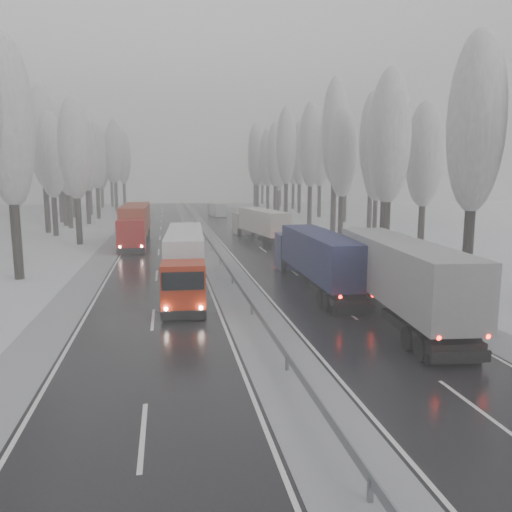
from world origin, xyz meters
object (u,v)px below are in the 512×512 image
object	(u,v)px
truck_red_white	(185,256)
box_truck_distant	(217,210)
truck_red_red	(135,222)
truck_grey_tarp	(392,271)
truck_cream_box	(260,223)
truck_blue_box	(315,255)

from	to	relation	value
truck_red_white	box_truck_distant	bearing A→B (deg)	85.17
truck_red_white	truck_red_red	world-z (taller)	truck_red_red
box_truck_distant	truck_grey_tarp	bearing A→B (deg)	-95.59
box_truck_distant	truck_red_white	world-z (taller)	truck_red_white
truck_cream_box	truck_red_red	distance (m)	14.03
truck_cream_box	truck_red_red	xyz separation A→B (m)	(-14.01, -0.61, 0.36)
truck_cream_box	box_truck_distant	world-z (taller)	truck_cream_box
truck_blue_box	box_truck_distant	distance (m)	62.44
truck_grey_tarp	truck_red_white	size ratio (longest dim) A/B	1.11
truck_blue_box	box_truck_distant	world-z (taller)	truck_blue_box
truck_cream_box	truck_red_white	distance (m)	25.59
truck_grey_tarp	truck_red_red	world-z (taller)	truck_red_red
box_truck_distant	truck_red_white	xyz separation A→B (m)	(-8.33, -61.19, 0.93)
truck_blue_box	truck_red_red	xyz separation A→B (m)	(-13.10, 24.41, 0.30)
truck_blue_box	truck_red_red	bearing A→B (deg)	118.99
truck_grey_tarp	box_truck_distant	distance (m)	69.92
truck_red_white	truck_red_red	size ratio (longest dim) A/B	0.88
box_truck_distant	truck_red_red	size ratio (longest dim) A/B	0.41
truck_grey_tarp	truck_red_white	bearing A→B (deg)	145.73
truck_grey_tarp	truck_cream_box	xyz separation A→B (m)	(-1.04, 32.46, -0.29)
truck_red_white	truck_red_red	distance (m)	23.60
truck_blue_box	truck_red_white	world-z (taller)	truck_blue_box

